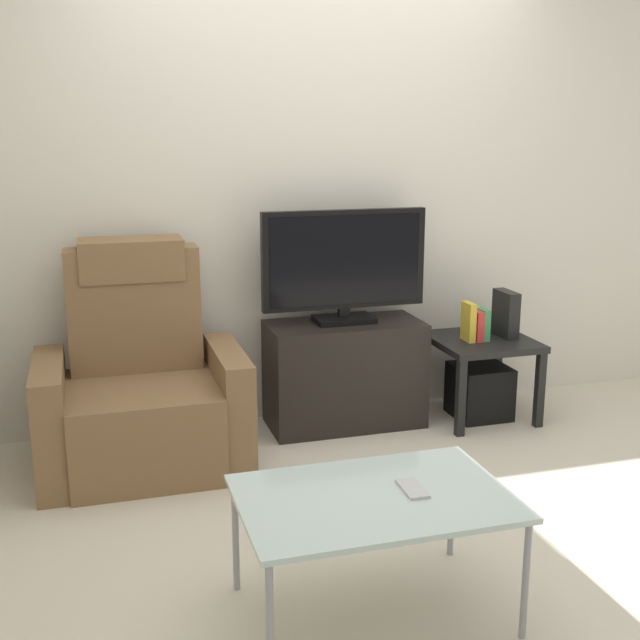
{
  "coord_description": "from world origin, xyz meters",
  "views": [
    {
      "loc": [
        -1.21,
        -3.13,
        1.63
      ],
      "look_at": [
        -0.14,
        0.5,
        0.7
      ],
      "focal_mm": 44.9,
      "sensor_mm": 36.0,
      "label": 1
    }
  ],
  "objects": [
    {
      "name": "ground_plane",
      "position": [
        0.0,
        0.0,
        0.0
      ],
      "size": [
        6.4,
        6.4,
        0.0
      ],
      "primitive_type": "plane",
      "color": "beige"
    },
    {
      "name": "book_rightmost",
      "position": [
        0.88,
        0.74,
        0.55
      ],
      "size": [
        0.04,
        0.11,
        0.17
      ],
      "primitive_type": "cube",
      "color": "#388C4C",
      "rests_on": "side_table"
    },
    {
      "name": "side_table",
      "position": [
        0.89,
        0.76,
        0.39
      ],
      "size": [
        0.54,
        0.54,
        0.46
      ],
      "color": "black",
      "rests_on": "ground"
    },
    {
      "name": "game_console",
      "position": [
        1.03,
        0.77,
        0.59
      ],
      "size": [
        0.07,
        0.2,
        0.26
      ],
      "primitive_type": "cube",
      "color": "black",
      "rests_on": "side_table"
    },
    {
      "name": "tv_stand",
      "position": [
        0.11,
        0.87,
        0.29
      ],
      "size": [
        0.84,
        0.4,
        0.58
      ],
      "color": "black",
      "rests_on": "ground"
    },
    {
      "name": "book_middle",
      "position": [
        0.84,
        0.74,
        0.54
      ],
      "size": [
        0.04,
        0.12,
        0.17
      ],
      "primitive_type": "cube",
      "color": "red",
      "rests_on": "side_table"
    },
    {
      "name": "subwoofer_box",
      "position": [
        0.89,
        0.76,
        0.15
      ],
      "size": [
        0.3,
        0.3,
        0.3
      ],
      "primitive_type": "cube",
      "color": "black",
      "rests_on": "ground"
    },
    {
      "name": "cell_phone",
      "position": [
        -0.22,
        -0.85,
        0.44
      ],
      "size": [
        0.07,
        0.15,
        0.01
      ],
      "primitive_type": "cube",
      "rotation": [
        0.0,
        0.0,
        -0.03
      ],
      "color": "#B7B7BC",
      "rests_on": "coffee_table"
    },
    {
      "name": "book_leftmost",
      "position": [
        0.79,
        0.74,
        0.57
      ],
      "size": [
        0.04,
        0.12,
        0.22
      ],
      "primitive_type": "cube",
      "color": "gold",
      "rests_on": "side_table"
    },
    {
      "name": "coffee_table",
      "position": [
        -0.35,
        -0.85,
        0.41
      ],
      "size": [
        0.9,
        0.6,
        0.43
      ],
      "color": "#B2C6C1",
      "rests_on": "ground"
    },
    {
      "name": "television",
      "position": [
        0.11,
        0.89,
        0.9
      ],
      "size": [
        0.9,
        0.2,
        0.61
      ],
      "color": "black",
      "rests_on": "tv_stand"
    },
    {
      "name": "wall_back",
      "position": [
        0.0,
        1.13,
        1.3
      ],
      "size": [
        6.4,
        0.06,
        2.6
      ],
      "primitive_type": "cube",
      "color": "beige",
      "rests_on": "ground"
    },
    {
      "name": "recliner_armchair",
      "position": [
        -1.0,
        0.67,
        0.37
      ],
      "size": [
        0.98,
        0.78,
        1.08
      ],
      "rotation": [
        0.0,
        0.0,
        -0.18
      ],
      "color": "brown",
      "rests_on": "ground"
    }
  ]
}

